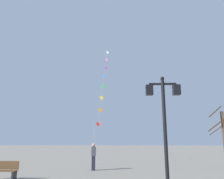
% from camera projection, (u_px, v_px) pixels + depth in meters
% --- Properties ---
extents(ground_plane, '(160.00, 160.00, 0.00)m').
position_uv_depth(ground_plane, '(119.00, 162.00, 19.73)').
color(ground_plane, gray).
extents(twin_lantern_lamp_post, '(1.36, 0.28, 4.40)m').
position_uv_depth(twin_lantern_lamp_post, '(164.00, 109.00, 8.76)').
color(twin_lantern_lamp_post, black).
rests_on(twin_lantern_lamp_post, ground_plane).
extents(kite_train, '(0.81, 9.01, 12.66)m').
position_uv_depth(kite_train, '(103.00, 89.00, 22.14)').
color(kite_train, brown).
rests_on(kite_train, ground_plane).
extents(kite_flyer, '(0.25, 0.61, 1.71)m').
position_uv_depth(kite_flyer, '(94.00, 156.00, 14.59)').
color(kite_flyer, '#1E1E2D').
rests_on(kite_flyer, ground_plane).
extents(bare_tree, '(1.71, 1.78, 4.36)m').
position_uv_depth(bare_tree, '(224.00, 136.00, 15.79)').
color(bare_tree, '#4C3826').
rests_on(bare_tree, ground_plane).
extents(park_bench, '(1.63, 0.57, 0.89)m').
position_uv_depth(park_bench, '(1.00, 171.00, 10.77)').
color(park_bench, brown).
rests_on(park_bench, ground_plane).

